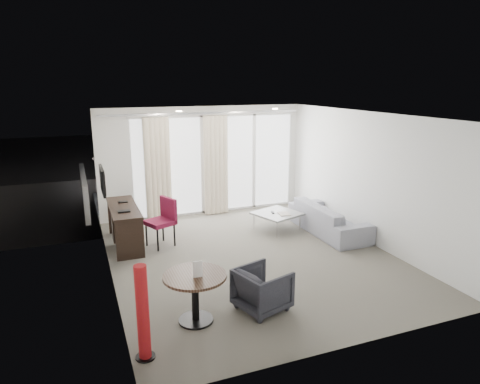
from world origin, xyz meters
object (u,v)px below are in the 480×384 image
object	(u,v)px
desk	(125,226)
rattan_chair_a	(233,183)
coffee_table	(277,221)
rattan_chair_b	(249,177)
sofa	(328,218)
tub_armchair	(262,289)
round_table	(195,298)
red_lamp	(143,313)
desk_chair	(160,223)

from	to	relation	value
desk	rattan_chair_a	bearing A→B (deg)	38.77
coffee_table	rattan_chair_b	size ratio (longest dim) A/B	1.08
desk	coffee_table	distance (m)	3.22
sofa	rattan_chair_a	bearing A→B (deg)	14.96
tub_armchair	sofa	xyz separation A→B (m)	(2.66, 2.43, 0.00)
rattan_chair_a	rattan_chair_b	world-z (taller)	rattan_chair_a
round_table	coffee_table	world-z (taller)	round_table
sofa	coffee_table	bearing A→B (deg)	61.04
tub_armchair	rattan_chair_a	size ratio (longest dim) A/B	0.82
desk	red_lamp	xyz separation A→B (m)	(-0.23, -3.79, 0.19)
red_lamp	sofa	distance (m)	5.30
rattan_chair_a	desk	bearing A→B (deg)	-156.99
round_table	coffee_table	bearing A→B (deg)	47.82
sofa	rattan_chair_a	xyz separation A→B (m)	(-0.92, 3.44, 0.10)
sofa	rattan_chair_a	size ratio (longest dim) A/B	2.57
red_lamp	sofa	size ratio (longest dim) A/B	0.55
desk_chair	tub_armchair	xyz separation A→B (m)	(0.87, -2.95, -0.17)
tub_armchair	desk	bearing A→B (deg)	7.66
red_lamp	rattan_chair_b	size ratio (longest dim) A/B	1.46
rattan_chair_a	sofa	bearing A→B (deg)	-90.80
desk	rattan_chair_b	distance (m)	5.09
desk	round_table	distance (m)	3.28
desk_chair	coffee_table	size ratio (longest dim) A/B	1.11
desk_chair	sofa	xyz separation A→B (m)	(3.53, -0.51, -0.17)
tub_armchair	red_lamp	bearing A→B (deg)	89.46
desk	desk_chair	size ratio (longest dim) A/B	1.76
desk	tub_armchair	size ratio (longest dim) A/B	2.48
round_table	rattan_chair_b	xyz separation A→B (m)	(3.45, 6.40, 0.06)
tub_armchair	rattan_chair_b	distance (m)	6.90
desk	desk_chair	xyz separation A→B (m)	(0.64, -0.32, 0.08)
round_table	sofa	size ratio (longest dim) A/B	0.40
round_table	rattan_chair_b	bearing A→B (deg)	61.71
coffee_table	sofa	world-z (taller)	sofa
tub_armchair	rattan_chair_a	world-z (taller)	rattan_chair_a
desk	desk_chair	bearing A→B (deg)	-26.60
desk	coffee_table	xyz separation A→B (m)	(3.20, -0.30, -0.20)
coffee_table	rattan_chair_a	world-z (taller)	rattan_chair_a
desk	sofa	size ratio (longest dim) A/B	0.79
coffee_table	round_table	bearing A→B (deg)	-132.18
desk	coffee_table	world-z (taller)	desk
rattan_chair_b	rattan_chair_a	bearing A→B (deg)	-147.19
round_table	tub_armchair	xyz separation A→B (m)	(0.97, -0.04, -0.03)
desk_chair	red_lamp	xyz separation A→B (m)	(-0.87, -3.47, 0.11)
coffee_table	sofa	size ratio (longest dim) A/B	0.41
desk_chair	rattan_chair_a	size ratio (longest dim) A/B	1.15
red_lamp	round_table	bearing A→B (deg)	35.81
round_table	rattan_chair_b	distance (m)	7.27
coffee_table	desk	bearing A→B (deg)	174.66
round_table	tub_armchair	size ratio (longest dim) A/B	1.26
red_lamp	rattan_chair_b	distance (m)	8.14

